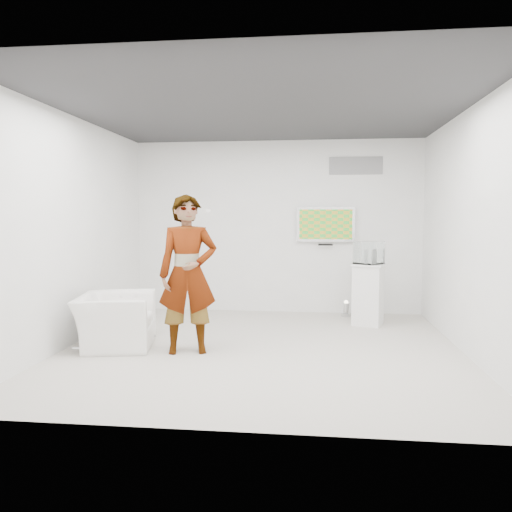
% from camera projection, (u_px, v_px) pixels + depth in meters
% --- Properties ---
extents(room, '(5.01, 5.01, 3.00)m').
position_uv_depth(room, '(262.00, 231.00, 6.27)').
color(room, beige).
rests_on(room, ground).
extents(tv, '(1.00, 0.08, 0.60)m').
position_uv_depth(tv, '(326.00, 224.00, 8.60)').
color(tv, silver).
rests_on(tv, room).
extents(logo_decal, '(0.90, 0.02, 0.30)m').
position_uv_depth(logo_decal, '(356.00, 166.00, 8.50)').
color(logo_decal, gray).
rests_on(logo_decal, room).
extents(person, '(0.81, 0.63, 1.95)m').
position_uv_depth(person, '(188.00, 274.00, 6.14)').
color(person, white).
rests_on(person, room).
extents(armchair, '(1.10, 1.20, 0.68)m').
position_uv_depth(armchair, '(116.00, 321.00, 6.46)').
color(armchair, white).
rests_on(armchair, room).
extents(pedestal, '(0.59, 0.59, 0.95)m').
position_uv_depth(pedestal, '(368.00, 294.00, 7.75)').
color(pedestal, white).
rests_on(pedestal, room).
extents(floor_uplight, '(0.19, 0.19, 0.26)m').
position_uv_depth(floor_uplight, '(346.00, 309.00, 8.41)').
color(floor_uplight, silver).
rests_on(floor_uplight, room).
extents(vitrine, '(0.49, 0.49, 0.35)m').
position_uv_depth(vitrine, '(369.00, 253.00, 7.70)').
color(vitrine, white).
rests_on(vitrine, pedestal).
extents(console, '(0.11, 0.18, 0.23)m').
position_uv_depth(console, '(369.00, 256.00, 7.70)').
color(console, white).
rests_on(console, pedestal).
extents(wii_remote, '(0.06, 0.15, 0.04)m').
position_uv_depth(wii_remote, '(207.00, 211.00, 6.26)').
color(wii_remote, white).
rests_on(wii_remote, person).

